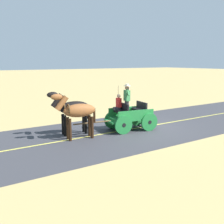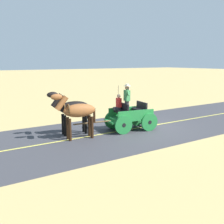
% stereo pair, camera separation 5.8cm
% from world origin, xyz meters
% --- Properties ---
extents(ground_plane, '(200.00, 200.00, 0.00)m').
position_xyz_m(ground_plane, '(0.00, 0.00, 0.00)').
color(ground_plane, tan).
extents(road_surface, '(6.63, 160.00, 0.01)m').
position_xyz_m(road_surface, '(0.00, 0.00, 0.00)').
color(road_surface, '#38383D').
rests_on(road_surface, ground).
extents(road_centre_stripe, '(0.12, 160.00, 0.00)m').
position_xyz_m(road_centre_stripe, '(0.00, 0.00, 0.01)').
color(road_centre_stripe, '#DBCC4C').
rests_on(road_centre_stripe, road_surface).
extents(horse_drawn_carriage, '(1.73, 4.51, 2.50)m').
position_xyz_m(horse_drawn_carriage, '(-0.04, 1.03, 0.82)').
color(horse_drawn_carriage, '#1E7233').
rests_on(horse_drawn_carriage, ground).
extents(horse_near_side, '(0.76, 2.15, 2.21)m').
position_xyz_m(horse_near_side, '(-0.05, 4.09, 1.32)').
color(horse_near_side, brown).
rests_on(horse_near_side, ground).
extents(horse_off_side, '(0.75, 2.14, 2.21)m').
position_xyz_m(horse_off_side, '(0.80, 3.97, 1.32)').
color(horse_off_side, black).
rests_on(horse_off_side, ground).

